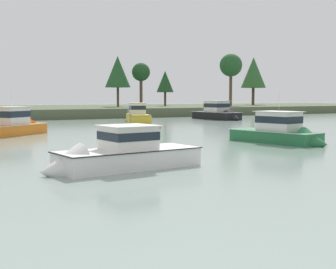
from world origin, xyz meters
TOP-DOWN VIEW (x-y plane):
  - cruiser_yellow at (15.33, 57.52)m, footprint 5.60×10.58m
  - cruiser_green at (12.02, 21.95)m, footprint 4.19×9.15m
  - cruiser_black at (30.65, 57.23)m, footprint 4.17×10.96m
  - cruiser_orange at (-5.60, 41.54)m, footprint 9.19×8.15m
  - cruiser_white at (-5.33, 16.01)m, footprint 9.06×3.88m
  - mooring_buoy_red at (11.12, 42.29)m, footprint 0.47×0.47m
  - shore_tree_far_right at (51.81, 82.78)m, footprint 5.40×5.40m
  - shore_tree_left_mid at (29.26, 85.41)m, footprint 4.02×4.02m
  - shore_tree_center_right at (37.77, 89.92)m, footprint 4.14×4.14m
  - shore_tree_left at (64.39, 89.71)m, footprint 6.61×6.61m
  - shore_tree_right at (23.63, 85.15)m, footprint 5.46×5.46m

SIDE VIEW (x-z plane):
  - mooring_buoy_red at x=11.12m, z-range -0.18..0.35m
  - cruiser_white at x=-5.33m, z-range -1.76..2.74m
  - cruiser_green at x=12.02m, z-range -2.00..3.28m
  - cruiser_orange at x=-5.60m, z-range -2.00..3.31m
  - cruiser_yellow at x=15.33m, z-range -1.98..3.29m
  - cruiser_black at x=30.65m, z-range -2.10..3.58m
  - shore_tree_center_right at x=37.77m, z-range 3.30..11.60m
  - shore_tree_left_mid at x=29.26m, z-range 4.33..13.94m
  - shore_tree_right at x=23.63m, z-range 3.78..14.62m
  - shore_tree_left at x=64.39m, z-range 3.95..16.59m
  - shore_tree_far_right at x=51.81m, z-range 5.08..17.46m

